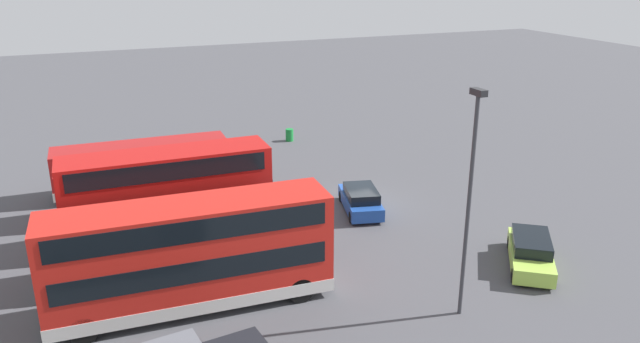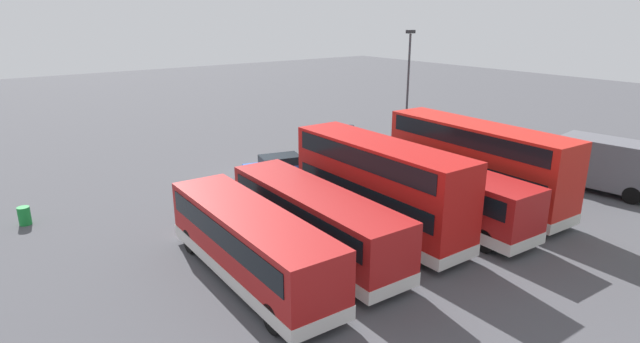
{
  "view_description": "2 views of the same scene",
  "coord_description": "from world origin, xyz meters",
  "px_view_note": "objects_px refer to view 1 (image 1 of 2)",
  "views": [
    {
      "loc": [
        -29.38,
        14.56,
        13.65
      ],
      "look_at": [
        2.72,
        1.35,
        1.37
      ],
      "focal_mm": 34.27,
      "sensor_mm": 36.0,
      "label": 1
    },
    {
      "loc": [
        16.33,
        27.89,
        10.46
      ],
      "look_at": [
        -1.06,
        4.61,
        1.38
      ],
      "focal_mm": 28.79,
      "sensor_mm": 36.0,
      "label": 2
    }
  ],
  "objects_px": {
    "bus_single_deck_fourth": "(158,182)",
    "car_small_green": "(361,200)",
    "waste_bin_yellow": "(289,135)",
    "bus_double_decker_third": "(168,192)",
    "bus_double_decker_near_end": "(191,253)",
    "bus_single_deck_fifth": "(143,165)",
    "bus_single_deck_second": "(168,238)",
    "car_hatchback_silver": "(531,252)",
    "lamp_post_tall": "(470,191)"
  },
  "relations": [
    {
      "from": "bus_single_deck_fourth",
      "to": "car_small_green",
      "type": "relative_size",
      "value": 2.34
    },
    {
      "from": "car_small_green",
      "to": "waste_bin_yellow",
      "type": "height_order",
      "value": "car_small_green"
    },
    {
      "from": "bus_double_decker_third",
      "to": "waste_bin_yellow",
      "type": "relative_size",
      "value": 10.87
    },
    {
      "from": "bus_double_decker_near_end",
      "to": "waste_bin_yellow",
      "type": "relative_size",
      "value": 12.07
    },
    {
      "from": "bus_double_decker_near_end",
      "to": "bus_single_deck_fifth",
      "type": "bearing_deg",
      "value": 0.63
    },
    {
      "from": "bus_double_decker_third",
      "to": "bus_single_deck_fourth",
      "type": "height_order",
      "value": "bus_double_decker_third"
    },
    {
      "from": "bus_double_decker_near_end",
      "to": "bus_single_deck_second",
      "type": "xyz_separation_m",
      "value": [
        3.49,
        0.4,
        -0.83
      ]
    },
    {
      "from": "bus_single_deck_fourth",
      "to": "car_small_green",
      "type": "height_order",
      "value": "bus_single_deck_fourth"
    },
    {
      "from": "car_small_green",
      "to": "waste_bin_yellow",
      "type": "xyz_separation_m",
      "value": [
        14.7,
        -1.0,
        -0.23
      ]
    },
    {
      "from": "car_hatchback_silver",
      "to": "waste_bin_yellow",
      "type": "relative_size",
      "value": 5.03
    },
    {
      "from": "bus_single_deck_fifth",
      "to": "car_hatchback_silver",
      "type": "height_order",
      "value": "bus_single_deck_fifth"
    },
    {
      "from": "bus_double_decker_near_end",
      "to": "car_small_green",
      "type": "relative_size",
      "value": 2.5
    },
    {
      "from": "bus_double_decker_third",
      "to": "bus_single_deck_fifth",
      "type": "xyz_separation_m",
      "value": [
        7.38,
        0.42,
        -0.83
      ]
    },
    {
      "from": "bus_single_deck_second",
      "to": "waste_bin_yellow",
      "type": "relative_size",
      "value": 11.63
    },
    {
      "from": "bus_single_deck_second",
      "to": "bus_double_decker_third",
      "type": "xyz_separation_m",
      "value": [
        3.64,
        -0.66,
        0.82
      ]
    },
    {
      "from": "bus_single_deck_second",
      "to": "bus_single_deck_fourth",
      "type": "relative_size",
      "value": 1.03
    },
    {
      "from": "bus_double_decker_third",
      "to": "bus_single_deck_fifth",
      "type": "bearing_deg",
      "value": 3.27
    },
    {
      "from": "bus_double_decker_near_end",
      "to": "bus_double_decker_third",
      "type": "xyz_separation_m",
      "value": [
        7.13,
        -0.26,
        -0.0
      ]
    },
    {
      "from": "bus_single_deck_second",
      "to": "bus_double_decker_near_end",
      "type": "bearing_deg",
      "value": -173.53
    },
    {
      "from": "lamp_post_tall",
      "to": "waste_bin_yellow",
      "type": "xyz_separation_m",
      "value": [
        25.64,
        -1.87,
        -4.82
      ]
    },
    {
      "from": "lamp_post_tall",
      "to": "bus_double_decker_near_end",
      "type": "bearing_deg",
      "value": 64.98
    },
    {
      "from": "waste_bin_yellow",
      "to": "lamp_post_tall",
      "type": "bearing_deg",
      "value": 175.82
    },
    {
      "from": "bus_double_decker_third",
      "to": "bus_single_deck_fourth",
      "type": "distance_m",
      "value": 3.97
    },
    {
      "from": "bus_single_deck_fifth",
      "to": "car_small_green",
      "type": "bearing_deg",
      "value": -126.95
    },
    {
      "from": "bus_single_deck_fifth",
      "to": "car_small_green",
      "type": "height_order",
      "value": "bus_single_deck_fifth"
    },
    {
      "from": "bus_single_deck_second",
      "to": "car_hatchback_silver",
      "type": "xyz_separation_m",
      "value": [
        -5.93,
        -15.56,
        -0.92
      ]
    },
    {
      "from": "car_small_green",
      "to": "lamp_post_tall",
      "type": "distance_m",
      "value": 11.9
    },
    {
      "from": "car_small_green",
      "to": "bus_double_decker_near_end",
      "type": "bearing_deg",
      "value": 120.77
    },
    {
      "from": "bus_single_deck_second",
      "to": "car_hatchback_silver",
      "type": "relative_size",
      "value": 2.31
    },
    {
      "from": "bus_double_decker_third",
      "to": "bus_single_deck_fourth",
      "type": "bearing_deg",
      "value": -0.08
    },
    {
      "from": "bus_single_deck_fourth",
      "to": "lamp_post_tall",
      "type": "distance_m",
      "value": 18.65
    },
    {
      "from": "bus_double_decker_third",
      "to": "bus_single_deck_fourth",
      "type": "xyz_separation_m",
      "value": [
        3.88,
        -0.01,
        -0.83
      ]
    },
    {
      "from": "bus_single_deck_fourth",
      "to": "bus_single_deck_fifth",
      "type": "xyz_separation_m",
      "value": [
        3.5,
        0.43,
        -0.0
      ]
    },
    {
      "from": "waste_bin_yellow",
      "to": "bus_double_decker_near_end",
      "type": "bearing_deg",
      "value": 150.98
    },
    {
      "from": "bus_double_decker_near_end",
      "to": "lamp_post_tall",
      "type": "height_order",
      "value": "lamp_post_tall"
    },
    {
      "from": "bus_single_deck_fourth",
      "to": "bus_single_deck_second",
      "type": "bearing_deg",
      "value": 174.95
    },
    {
      "from": "bus_single_deck_second",
      "to": "bus_double_decker_third",
      "type": "relative_size",
      "value": 1.07
    },
    {
      "from": "bus_double_decker_near_end",
      "to": "lamp_post_tall",
      "type": "relative_size",
      "value": 1.25
    },
    {
      "from": "bus_single_deck_fifth",
      "to": "waste_bin_yellow",
      "type": "relative_size",
      "value": 10.97
    },
    {
      "from": "car_hatchback_silver",
      "to": "car_small_green",
      "type": "relative_size",
      "value": 1.04
    },
    {
      "from": "bus_double_decker_third",
      "to": "bus_single_deck_fifth",
      "type": "distance_m",
      "value": 7.44
    },
    {
      "from": "bus_double_decker_third",
      "to": "car_small_green",
      "type": "relative_size",
      "value": 2.25
    },
    {
      "from": "bus_single_deck_second",
      "to": "bus_double_decker_third",
      "type": "height_order",
      "value": "bus_double_decker_third"
    },
    {
      "from": "lamp_post_tall",
      "to": "bus_single_deck_fifth",
      "type": "bearing_deg",
      "value": 27.57
    },
    {
      "from": "bus_single_deck_fifth",
      "to": "car_hatchback_silver",
      "type": "bearing_deg",
      "value": -137.89
    },
    {
      "from": "bus_double_decker_near_end",
      "to": "car_small_green",
      "type": "xyz_separation_m",
      "value": [
        6.36,
        -10.68,
        -1.75
      ]
    },
    {
      "from": "bus_single_deck_fourth",
      "to": "bus_single_deck_fifth",
      "type": "bearing_deg",
      "value": 6.95
    },
    {
      "from": "car_small_green",
      "to": "bus_double_decker_third",
      "type": "bearing_deg",
      "value": 85.76
    },
    {
      "from": "bus_single_deck_fifth",
      "to": "lamp_post_tall",
      "type": "xyz_separation_m",
      "value": [
        -19.1,
        -9.97,
        3.68
      ]
    },
    {
      "from": "bus_double_decker_third",
      "to": "bus_single_deck_fifth",
      "type": "relative_size",
      "value": 0.99
    }
  ]
}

